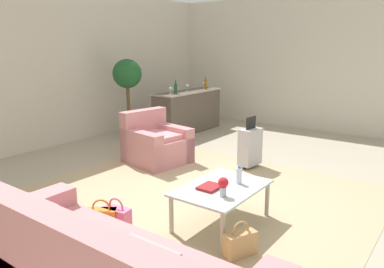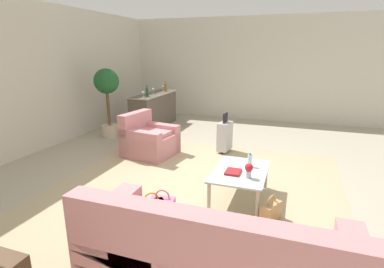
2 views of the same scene
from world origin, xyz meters
The scene contains 20 objects.
ground_plane centered at (0.00, 0.00, 0.00)m, with size 12.00×12.00×0.00m, color #A89E89.
wall_back centered at (0.00, 4.06, 1.55)m, with size 10.24×0.12×3.10m, color beige.
wall_right centered at (5.06, 0.00, 1.55)m, with size 0.12×8.00×3.10m, color beige.
area_rug centered at (-0.60, 0.20, 0.00)m, with size 5.20×4.40×0.01m, color tan.
armchair centered at (0.91, 1.67, 0.30)m, with size 1.01×1.05×0.87m.
coffee_table centered at (-0.40, -0.50, 0.40)m, with size 1.09×0.74×0.45m.
water_bottle centered at (-0.20, -0.60, 0.54)m, with size 0.06×0.06×0.20m.
coffee_table_book centered at (-0.52, -0.42, 0.46)m, with size 0.25×0.20×0.03m, color maroon.
flower_vase centered at (-0.62, -0.65, 0.57)m, with size 0.11×0.11×0.21m.
bar_console centered at (3.10, 2.60, 0.49)m, with size 1.92×0.59×0.95m.
wine_glass_leftmost centered at (2.44, 2.56, 1.06)m, with size 0.08×0.08×0.15m.
wine_glass_left_of_centre centered at (3.10, 2.61, 1.06)m, with size 0.08×0.08×0.15m.
wine_glass_right_of_centre centered at (3.76, 2.60, 1.06)m, with size 0.08×0.08×0.15m.
wine_bottle_green centered at (2.52, 2.49, 1.07)m, with size 0.07×0.07×0.30m.
wine_bottle_amber centered at (3.66, 2.49, 1.07)m, with size 0.07×0.07×0.30m.
suitcase_silver centered at (1.60, 0.20, 0.36)m, with size 0.42×0.27×0.85m.
handbag_pink centered at (-1.16, 0.37, 0.13)m, with size 0.18×0.33×0.36m.
handbag_tan centered at (-0.85, -0.99, 0.13)m, with size 0.35×0.26×0.36m.
handbag_orange centered at (-1.29, 0.48, 0.13)m, with size 0.30×0.34×0.36m.
potted_ficus centered at (1.80, 3.20, 1.16)m, with size 0.60×0.60×1.69m.
Camera 1 is at (-3.72, -2.53, 1.97)m, focal length 35.00 mm.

